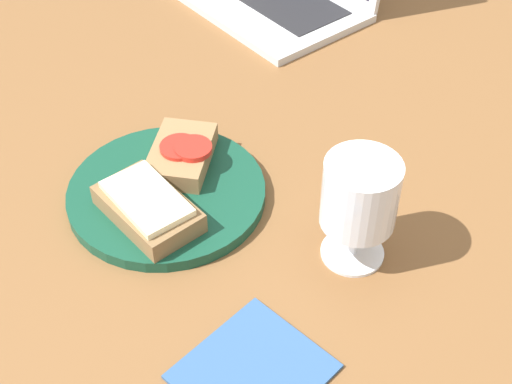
{
  "coord_description": "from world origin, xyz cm",
  "views": [
    {
      "loc": [
        46.77,
        -37.45,
        60.4
      ],
      "look_at": [
        3.95,
        -2.69,
        8.0
      ],
      "focal_mm": 50.0,
      "sensor_mm": 36.0,
      "label": 1
    }
  ],
  "objects_px": {
    "sandwich_with_tomato": "(182,154)",
    "napkin": "(253,371)",
    "plate": "(167,193)",
    "sandwich_with_cheese": "(148,207)",
    "wine_glass": "(360,197)"
  },
  "relations": [
    {
      "from": "sandwich_with_tomato",
      "to": "napkin",
      "type": "height_order",
      "value": "sandwich_with_tomato"
    },
    {
      "from": "plate",
      "to": "sandwich_with_cheese",
      "type": "distance_m",
      "value": 0.05
    },
    {
      "from": "sandwich_with_tomato",
      "to": "wine_glass",
      "type": "height_order",
      "value": "wine_glass"
    },
    {
      "from": "sandwich_with_cheese",
      "to": "plate",
      "type": "bearing_deg",
      "value": 123.21
    },
    {
      "from": "wine_glass",
      "to": "napkin",
      "type": "height_order",
      "value": "wine_glass"
    },
    {
      "from": "sandwich_with_cheese",
      "to": "wine_glass",
      "type": "distance_m",
      "value": 0.23
    },
    {
      "from": "sandwich_with_tomato",
      "to": "napkin",
      "type": "bearing_deg",
      "value": -22.15
    },
    {
      "from": "plate",
      "to": "sandwich_with_cheese",
      "type": "bearing_deg",
      "value": -56.79
    },
    {
      "from": "sandwich_with_cheese",
      "to": "napkin",
      "type": "height_order",
      "value": "sandwich_with_cheese"
    },
    {
      "from": "plate",
      "to": "sandwich_with_tomato",
      "type": "distance_m",
      "value": 0.05
    },
    {
      "from": "sandwich_with_cheese",
      "to": "wine_glass",
      "type": "height_order",
      "value": "wine_glass"
    },
    {
      "from": "sandwich_with_tomato",
      "to": "plate",
      "type": "bearing_deg",
      "value": -58.31
    },
    {
      "from": "plate",
      "to": "sandwich_with_cheese",
      "type": "height_order",
      "value": "sandwich_with_cheese"
    },
    {
      "from": "sandwich_with_tomato",
      "to": "wine_glass",
      "type": "bearing_deg",
      "value": 16.32
    },
    {
      "from": "sandwich_with_tomato",
      "to": "wine_glass",
      "type": "xyz_separation_m",
      "value": [
        0.22,
        0.07,
        0.06
      ]
    }
  ]
}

